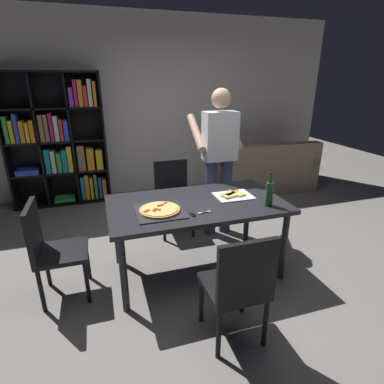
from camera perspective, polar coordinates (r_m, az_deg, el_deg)
name	(u,v)px	position (r m, az deg, el deg)	size (l,w,h in m)	color
ground_plane	(196,270)	(3.22, 0.82, -14.39)	(12.00, 12.00, 0.00)	gray
back_wall	(147,107)	(5.19, -8.41, 15.48)	(6.40, 0.10, 2.80)	silver
dining_table	(197,210)	(2.88, 0.89, -3.32)	(1.65, 0.91, 0.75)	#232328
chair_near_camera	(239,284)	(2.21, 8.85, -16.71)	(0.42, 0.42, 0.90)	black
chair_far_side	(173,192)	(3.78, -3.58, -0.06)	(0.42, 0.42, 0.90)	black
chair_left_end	(50,246)	(2.87, -25.15, -9.16)	(0.42, 0.42, 0.90)	black
couch	(264,172)	(5.47, 13.36, 3.68)	(1.74, 0.94, 0.85)	gray
bookshelf	(61,143)	(4.99, -23.51, 8.46)	(1.40, 0.35, 1.95)	black
person_serving_pizza	(219,155)	(3.59, 5.09, 6.90)	(0.55, 0.54, 1.75)	#38476B
pepperoni_pizza_on_tray	(160,210)	(2.66, -6.10, -3.43)	(0.42, 0.42, 0.04)	#2D2D33
pizza_slices_on_towel	(233,195)	(3.02, 7.68, -0.58)	(0.36, 0.28, 0.03)	white
wine_bottle	(269,193)	(2.82, 14.35, -0.25)	(0.07, 0.07, 0.32)	#194723
kitchen_scissors	(197,214)	(2.60, 0.94, -4.10)	(0.20, 0.09, 0.01)	silver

